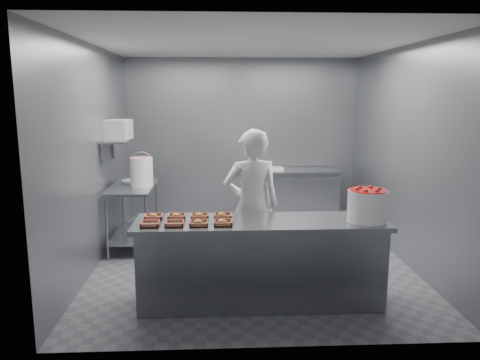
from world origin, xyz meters
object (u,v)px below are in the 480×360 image
worker (252,207)px  tray_0 (150,224)px  tray_2 (199,223)px  tray_7 (222,215)px  tray_4 (154,216)px  service_counter (260,262)px  tray_6 (200,216)px  strawberry_tub (367,205)px  tray_5 (177,216)px  glaze_bucket (142,171)px  appliance (118,129)px  back_counter (295,195)px  tray_1 (175,223)px  tray_3 (223,222)px  prep_table (134,207)px

worker → tray_0: bearing=26.2°
tray_2 → tray_7: same height
tray_4 → worker: worker is taller
service_counter → tray_6: tray_6 is taller
tray_4 → strawberry_tub: (2.19, -0.22, 0.15)m
tray_5 → glaze_bucket: (-0.64, 1.78, 0.19)m
tray_2 → appliance: (-1.19, 2.12, 0.77)m
back_counter → tray_1: bearing=-117.6°
worker → glaze_bucket: size_ratio=3.67×
tray_3 → tray_0: bearing=180.0°
appliance → worker: bearing=-29.5°
service_counter → strawberry_tub: strawberry_tub is taller
tray_6 → worker: bearing=38.5°
tray_6 → tray_7: bearing=0.0°
tray_7 → strawberry_tub: 1.50m
tray_6 → tray_7: size_ratio=1.00×
tray_4 → tray_6: bearing=0.0°
tray_3 → glaze_bucket: bearing=118.6°
prep_table → appliance: bearing=169.6°
tray_7 → appliance: 2.46m
worker → service_counter: bearing=86.2°
service_counter → tray_6: size_ratio=13.88×
tray_7 → appliance: (-1.43, 1.85, 0.77)m
back_counter → tray_4: bearing=-122.9°
tray_7 → tray_2: bearing=-131.4°
glaze_bucket → appliance: 0.67m
tray_4 → tray_5: 0.24m
tray_2 → strawberry_tub: (1.71, 0.05, 0.15)m
prep_table → tray_1: size_ratio=6.40×
back_counter → tray_5: 3.61m
strawberry_tub → appliance: (-2.90, 2.06, 0.62)m
tray_2 → tray_7: (0.24, 0.27, 0.00)m
back_counter → tray_5: size_ratio=8.01×
tray_3 → appliance: bearing=124.0°
service_counter → strawberry_tub: bearing=-4.4°
tray_2 → tray_6: 0.27m
strawberry_tub → appliance: appliance is taller
glaze_bucket → tray_6: bearing=-63.7°
tray_7 → appliance: size_ratio=0.53×
tray_6 → appliance: (-1.19, 1.85, 0.77)m
worker → appliance: (-1.77, 1.38, 0.80)m
tray_2 → appliance: appliance is taller
strawberry_tub → tray_4: bearing=174.3°
tray_1 → service_counter: bearing=8.9°
tray_6 → glaze_bucket: 1.99m
worker → appliance: 2.38m
tray_5 → worker: bearing=29.4°
back_counter → tray_0: (-2.01, -3.39, 0.47)m
tray_0 → worker: 1.29m
tray_1 → tray_5: bearing=90.6°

